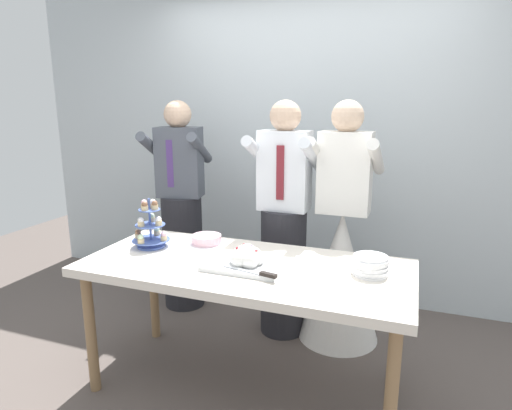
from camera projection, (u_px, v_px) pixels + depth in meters
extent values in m
plane|color=#564C47|center=(246.00, 387.00, 2.57)|extent=(8.00, 8.00, 0.00)
cube|color=silver|center=(310.00, 126.00, 3.58)|extent=(5.20, 0.10, 2.90)
cube|color=silver|center=(245.00, 268.00, 2.40)|extent=(1.80, 0.80, 0.05)
cylinder|color=olive|center=(91.00, 333.00, 2.47)|extent=(0.06, 0.06, 0.72)
cylinder|color=olive|center=(391.00, 399.00, 1.92)|extent=(0.06, 0.06, 0.72)
cylinder|color=olive|center=(154.00, 289.00, 3.05)|extent=(0.06, 0.06, 0.72)
cylinder|color=olive|center=(398.00, 330.00, 2.50)|extent=(0.06, 0.06, 0.72)
cylinder|color=#4C66B2|center=(151.00, 246.00, 2.67)|extent=(0.17, 0.17, 0.01)
cylinder|color=#4C66B2|center=(150.00, 223.00, 2.64)|extent=(0.01, 0.01, 0.31)
cylinder|color=#4C66B2|center=(151.00, 240.00, 2.66)|extent=(0.23, 0.23, 0.01)
cylinder|color=#D1B784|center=(164.00, 238.00, 2.64)|extent=(0.04, 0.04, 0.03)
sphere|color=#EAB7C6|center=(164.00, 234.00, 2.63)|extent=(0.04, 0.04, 0.04)
cylinder|color=#D1B784|center=(157.00, 233.00, 2.74)|extent=(0.04, 0.04, 0.03)
sphere|color=beige|center=(157.00, 229.00, 2.74)|extent=(0.04, 0.04, 0.04)
cylinder|color=#D1B784|center=(138.00, 236.00, 2.68)|extent=(0.04, 0.04, 0.03)
sphere|color=brown|center=(138.00, 232.00, 2.68)|extent=(0.04, 0.04, 0.04)
cylinder|color=#D1B784|center=(141.00, 241.00, 2.58)|extent=(0.04, 0.04, 0.03)
sphere|color=beige|center=(141.00, 237.00, 2.58)|extent=(0.04, 0.04, 0.04)
cylinder|color=#4C66B2|center=(150.00, 225.00, 2.64)|extent=(0.18, 0.18, 0.01)
cylinder|color=#D1B784|center=(159.00, 223.00, 2.61)|extent=(0.04, 0.04, 0.03)
sphere|color=white|center=(159.00, 219.00, 2.61)|extent=(0.04, 0.04, 0.04)
cylinder|color=#D1B784|center=(152.00, 219.00, 2.70)|extent=(0.04, 0.04, 0.03)
sphere|color=beige|center=(152.00, 216.00, 2.69)|extent=(0.04, 0.04, 0.04)
cylinder|color=#D1B784|center=(141.00, 224.00, 2.59)|extent=(0.04, 0.04, 0.03)
sphere|color=white|center=(141.00, 220.00, 2.59)|extent=(0.04, 0.04, 0.04)
cylinder|color=#4C66B2|center=(149.00, 210.00, 2.62)|extent=(0.13, 0.13, 0.01)
cylinder|color=#D1B784|center=(155.00, 207.00, 2.61)|extent=(0.04, 0.04, 0.03)
sphere|color=brown|center=(155.00, 203.00, 2.60)|extent=(0.04, 0.04, 0.04)
cylinder|color=#D1B784|center=(153.00, 206.00, 2.65)|extent=(0.04, 0.04, 0.03)
sphere|color=white|center=(153.00, 202.00, 2.64)|extent=(0.04, 0.04, 0.04)
cylinder|color=#D1B784|center=(144.00, 206.00, 2.63)|extent=(0.04, 0.04, 0.03)
sphere|color=#EAB7C6|center=(144.00, 202.00, 2.63)|extent=(0.04, 0.04, 0.04)
cylinder|color=#D1B784|center=(145.00, 208.00, 2.58)|extent=(0.04, 0.04, 0.03)
sphere|color=brown|center=(145.00, 204.00, 2.58)|extent=(0.04, 0.04, 0.04)
cube|color=silver|center=(246.00, 264.00, 2.35)|extent=(0.42, 0.31, 0.02)
sphere|color=white|center=(256.00, 258.00, 2.32)|extent=(0.09, 0.09, 0.09)
sphere|color=white|center=(253.00, 255.00, 2.36)|extent=(0.09, 0.09, 0.09)
sphere|color=white|center=(248.00, 252.00, 2.40)|extent=(0.10, 0.10, 0.10)
sphere|color=white|center=(238.00, 255.00, 2.38)|extent=(0.08, 0.08, 0.08)
sphere|color=white|center=(237.00, 258.00, 2.33)|extent=(0.08, 0.08, 0.08)
sphere|color=white|center=(240.00, 259.00, 2.29)|extent=(0.10, 0.10, 0.10)
sphere|color=white|center=(249.00, 260.00, 2.27)|extent=(0.10, 0.10, 0.10)
sphere|color=white|center=(246.00, 254.00, 2.33)|extent=(0.11, 0.11, 0.11)
sphere|color=#2D1938|center=(244.00, 248.00, 2.31)|extent=(0.02, 0.02, 0.02)
sphere|color=#2D1938|center=(251.00, 247.00, 2.35)|extent=(0.02, 0.02, 0.02)
sphere|color=#DB474C|center=(256.00, 251.00, 2.30)|extent=(0.02, 0.02, 0.02)
sphere|color=#B21923|center=(242.00, 251.00, 2.30)|extent=(0.02, 0.02, 0.02)
sphere|color=#B21923|center=(244.00, 245.00, 2.36)|extent=(0.02, 0.02, 0.02)
sphere|color=#B21923|center=(237.00, 248.00, 2.33)|extent=(0.02, 0.02, 0.02)
cube|color=silver|center=(243.00, 270.00, 2.23)|extent=(0.23, 0.07, 0.00)
cube|color=black|center=(268.00, 275.00, 2.15)|extent=(0.09, 0.04, 0.02)
cylinder|color=white|center=(370.00, 274.00, 2.24)|extent=(0.18, 0.18, 0.01)
cylinder|color=white|center=(370.00, 271.00, 2.24)|extent=(0.18, 0.18, 0.01)
cylinder|color=white|center=(371.00, 270.00, 2.23)|extent=(0.18, 0.18, 0.01)
cylinder|color=white|center=(370.00, 267.00, 2.23)|extent=(0.18, 0.18, 0.01)
cylinder|color=white|center=(371.00, 265.00, 2.23)|extent=(0.18, 0.18, 0.01)
cylinder|color=white|center=(370.00, 263.00, 2.23)|extent=(0.18, 0.18, 0.01)
cylinder|color=white|center=(371.00, 261.00, 2.23)|extent=(0.18, 0.18, 0.01)
cylinder|color=white|center=(371.00, 260.00, 2.22)|extent=(0.18, 0.18, 0.01)
cylinder|color=white|center=(371.00, 257.00, 2.22)|extent=(0.18, 0.18, 0.01)
cylinder|color=white|center=(207.00, 244.00, 2.71)|extent=(0.24, 0.24, 0.01)
cylinder|color=#EAB7C6|center=(207.00, 239.00, 2.70)|extent=(0.18, 0.18, 0.05)
cylinder|color=#232328|center=(283.00, 271.00, 3.11)|extent=(0.32, 0.32, 0.92)
cube|color=white|center=(285.00, 171.00, 2.95)|extent=(0.34, 0.20, 0.54)
sphere|color=#D8B293|center=(285.00, 116.00, 2.86)|extent=(0.21, 0.21, 0.21)
cylinder|color=white|center=(259.00, 154.00, 2.99)|extent=(0.08, 0.49, 0.28)
cylinder|color=white|center=(313.00, 156.00, 2.86)|extent=(0.08, 0.49, 0.28)
cube|color=maroon|center=(280.00, 173.00, 2.85)|extent=(0.05, 0.01, 0.36)
cone|color=white|center=(340.00, 276.00, 3.02)|extent=(0.56, 0.56, 0.92)
cube|color=white|center=(345.00, 173.00, 2.86)|extent=(0.34, 0.21, 0.54)
sphere|color=beige|center=(348.00, 116.00, 2.77)|extent=(0.21, 0.21, 0.21)
cylinder|color=white|center=(318.00, 155.00, 2.90)|extent=(0.09, 0.49, 0.28)
cylinder|color=white|center=(376.00, 158.00, 2.76)|extent=(0.09, 0.49, 0.28)
cylinder|color=#232328|center=(183.00, 251.00, 3.53)|extent=(0.32, 0.32, 0.92)
cube|color=#4C515B|center=(180.00, 162.00, 3.37)|extent=(0.37, 0.27, 0.54)
sphere|color=#D8B293|center=(178.00, 114.00, 3.28)|extent=(0.21, 0.21, 0.21)
cylinder|color=#4C515B|center=(153.00, 148.00, 3.37)|extent=(0.18, 0.49, 0.28)
cylinder|color=#4C515B|center=(200.00, 148.00, 3.32)|extent=(0.18, 0.49, 0.28)
cube|color=#4C3372|center=(170.00, 164.00, 3.28)|extent=(0.05, 0.02, 0.36)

